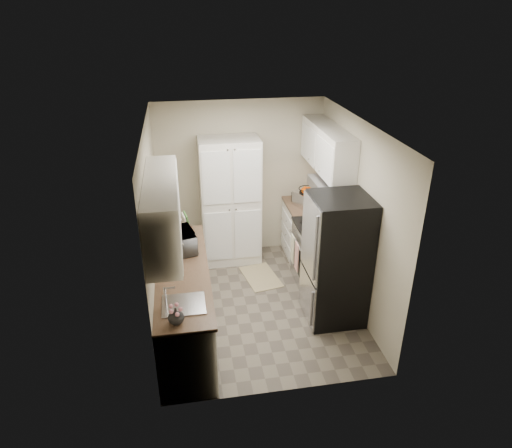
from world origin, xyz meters
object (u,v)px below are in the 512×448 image
Objects in this scene: refrigerator at (337,260)px; wine_bottle at (168,225)px; electric_range at (319,254)px; toaster_oven at (307,199)px; microwave at (181,241)px; pantry_cabinet at (230,202)px.

refrigerator reaches higher than wine_bottle.
wine_bottle is at bearing 176.00° from electric_range.
toaster_oven reaches higher than electric_range.
microwave is 2.24m from toaster_oven.
pantry_cabinet reaches higher than toaster_oven.
electric_range is 0.93m from toaster_oven.
wine_bottle is (-2.11, 0.15, 0.57)m from electric_range.
refrigerator is at bearing -92.48° from electric_range.
microwave is 1.23× the size of toaster_oven.
refrigerator is at bearing -113.83° from toaster_oven.
microwave is at bearing -72.04° from wine_bottle.
refrigerator is 3.55× the size of microwave.
pantry_cabinet is at bearing 141.78° from electric_range.
microwave reaches higher than toaster_oven.
microwave is at bearing -121.50° from pantry_cabinet.
pantry_cabinet is 1.58m from electric_range.
refrigerator is 1.55m from toaster_oven.
refrigerator is (-0.03, -0.80, 0.37)m from electric_range.
wine_bottle is 0.68× the size of toaster_oven.
pantry_cabinet is at bearing 39.67° from wine_bottle.
pantry_cabinet is 1.19m from toaster_oven.
wine_bottle is at bearing 173.25° from toaster_oven.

